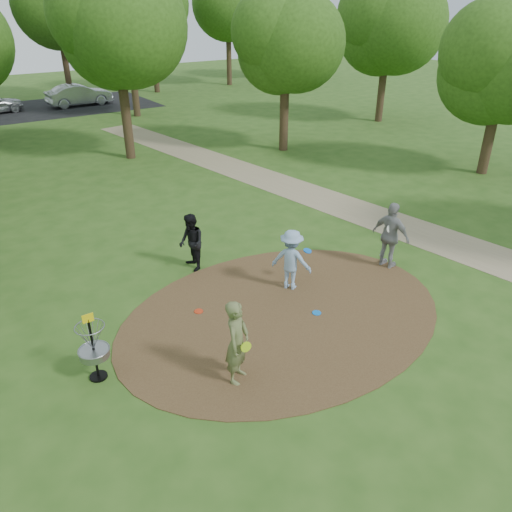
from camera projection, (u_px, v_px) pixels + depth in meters
ground at (283, 314)px, 12.22m from camera, size 100.00×100.00×0.00m
dirt_clearing at (283, 314)px, 12.21m from camera, size 8.40×8.40×0.02m
footpath at (401, 226)px, 16.92m from camera, size 7.55×39.89×0.01m
parking_lot at (51, 108)px, 35.27m from camera, size 14.00×8.00×0.01m
player_observer_with_disc at (237, 342)px, 9.74m from camera, size 0.80×0.76×1.83m
player_throwing_with_disc at (291, 260)px, 12.97m from camera, size 1.21×1.24×1.67m
player_walking_with_disc at (191, 243)px, 13.92m from camera, size 0.72×0.87×1.65m
player_waiting_with_disc at (391, 236)px, 13.98m from camera, size 0.68×1.21×1.94m
disc_ground_blue at (317, 313)px, 12.23m from camera, size 0.22×0.22×0.02m
disc_ground_red at (199, 311)px, 12.29m from camera, size 0.22×0.22×0.02m
car_right at (79, 95)px, 35.67m from camera, size 4.57×1.75×1.48m
disc_golf_basket at (92, 343)px, 9.80m from camera, size 0.63×0.63×1.54m
tree_ring at (150, 59)px, 16.43m from camera, size 37.18×45.42×8.60m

